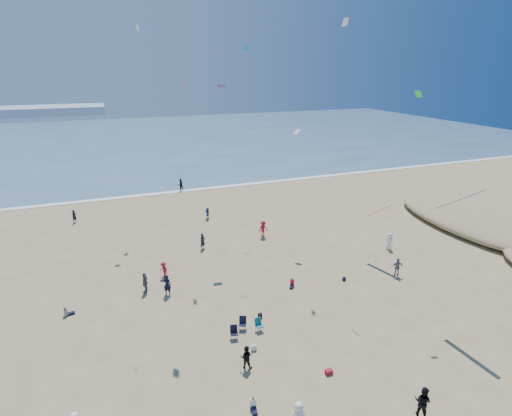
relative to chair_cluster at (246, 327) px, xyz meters
name	(u,v)px	position (x,y,z in m)	size (l,w,h in m)	color
ocean	(131,140)	(-1.36, 86.54, -0.47)	(220.00, 100.00, 0.06)	#476B84
surf_line	(157,194)	(-1.36, 36.54, -0.46)	(220.00, 1.20, 0.08)	white
standing_flyers	(239,261)	(2.67, 9.33, 0.39)	(32.10, 48.23, 1.92)	black
seated_group	(218,356)	(-2.68, -2.16, -0.08)	(19.32, 18.19, 0.84)	white
chair_cluster	(246,327)	(0.00, 0.00, 0.00)	(2.68, 1.54, 1.00)	black
white_tote	(254,348)	(-0.09, -1.95, -0.30)	(0.35, 0.20, 0.40)	silver
black_backpack	(260,316)	(1.66, 1.38, -0.31)	(0.30, 0.22, 0.38)	black
cooler	(329,372)	(3.55, -5.71, -0.35)	(0.45, 0.30, 0.30)	maroon
navy_bag	(344,279)	(10.86, 3.97, -0.33)	(0.28, 0.18, 0.34)	black
kites_aloft	(326,119)	(8.42, 4.57, 13.97)	(46.43, 40.75, 31.24)	#FF1E0D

